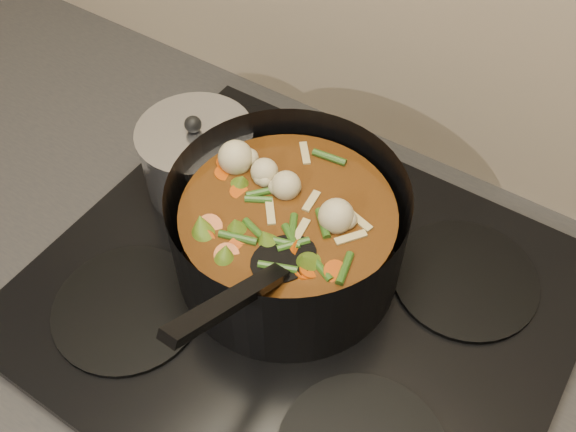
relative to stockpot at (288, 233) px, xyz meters
The scene contains 3 objects.
stovetop 0.09m from the stockpot, 39.41° to the right, with size 0.62×0.54×0.03m.
stockpot is the anchor object (origin of this frame).
saucepan 0.18m from the stockpot, 164.86° to the left, with size 0.15×0.15×0.13m.
Camera 1 is at (0.22, 1.57, 1.59)m, focal length 40.00 mm.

